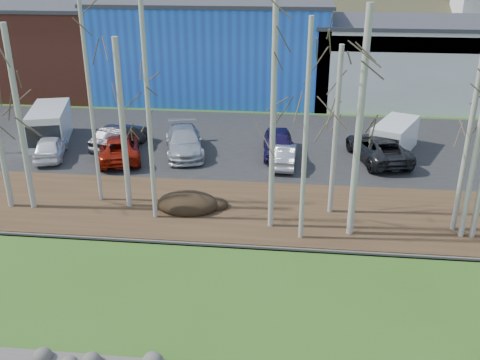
# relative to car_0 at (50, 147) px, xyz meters

# --- Properties ---
(river) EXTENTS (80.00, 8.00, 0.90)m
(river) POSITION_rel_car_0_xyz_m (13.68, -13.30, -0.85)
(river) COLOR black
(river) RESTS_ON ground
(far_bank_rocks) EXTENTS (80.00, 0.80, 0.46)m
(far_bank_rocks) POSITION_rel_car_0_xyz_m (13.68, -9.20, -0.85)
(far_bank_rocks) COLOR #47423D
(far_bank_rocks) RESTS_ON ground
(far_bank) EXTENTS (80.00, 7.00, 0.15)m
(far_bank) POSITION_rel_car_0_xyz_m (13.68, -6.00, -0.78)
(far_bank) COLOR #382616
(far_bank) RESTS_ON ground
(parking_lot) EXTENTS (80.00, 14.00, 0.14)m
(parking_lot) POSITION_rel_car_0_xyz_m (13.68, 4.50, -0.78)
(parking_lot) COLOR black
(parking_lot) RESTS_ON ground
(building_brick) EXTENTS (16.32, 12.24, 7.80)m
(building_brick) POSITION_rel_car_0_xyz_m (-10.32, 18.50, 3.05)
(building_brick) COLOR brown
(building_brick) RESTS_ON ground
(building_blue) EXTENTS (20.40, 12.24, 8.30)m
(building_blue) POSITION_rel_car_0_xyz_m (7.68, 18.50, 3.30)
(building_blue) COLOR blue
(building_blue) RESTS_ON ground
(building_white) EXTENTS (18.36, 12.24, 6.80)m
(building_white) POSITION_rel_car_0_xyz_m (25.68, 18.48, 2.56)
(building_white) COLOR silver
(building_white) RESTS_ON ground
(dirt_mound) EXTENTS (3.12, 2.20, 0.61)m
(dirt_mound) POSITION_rel_car_0_xyz_m (10.00, -6.20, -0.40)
(dirt_mound) COLOR black
(dirt_mound) RESTS_ON far_bank
(birch_0) EXTENTS (0.28, 0.28, 9.07)m
(birch_0) POSITION_rel_car_0_xyz_m (2.17, -6.90, 3.83)
(birch_0) COLOR #B2AFA1
(birch_0) RESTS_ON far_bank
(birch_1) EXTENTS (0.19, 0.19, 11.42)m
(birch_1) POSITION_rel_car_0_xyz_m (5.27, -5.65, 5.01)
(birch_1) COLOR #B2AFA1
(birch_1) RESTS_ON far_bank
(birch_2) EXTENTS (0.29, 0.29, 8.43)m
(birch_2) POSITION_rel_car_0_xyz_m (6.97, -6.22, 3.51)
(birch_2) COLOR #B2AFA1
(birch_2) RESTS_ON far_bank
(birch_3) EXTENTS (0.21, 0.21, 10.42)m
(birch_3) POSITION_rel_car_0_xyz_m (8.61, -7.30, 4.51)
(birch_3) COLOR #B2AFA1
(birch_3) RESTS_ON far_bank
(birch_4) EXTENTS (0.25, 0.25, 10.56)m
(birch_4) POSITION_rel_car_0_xyz_m (14.25, -7.61, 4.58)
(birch_4) COLOR #B2AFA1
(birch_4) RESTS_ON far_bank
(birch_5) EXTENTS (0.24, 0.24, 8.19)m
(birch_5) POSITION_rel_car_0_xyz_m (17.12, -5.78, 3.40)
(birch_5) COLOR #B2AFA1
(birch_5) RESTS_ON far_bank
(birch_6) EXTENTS (0.21, 0.21, 9.69)m
(birch_6) POSITION_rel_car_0_xyz_m (15.68, -8.59, 4.14)
(birch_6) COLOR #B2AFA1
(birch_6) RESTS_ON far_bank
(birch_7) EXTENTS (0.30, 0.30, 10.14)m
(birch_7) POSITION_rel_car_0_xyz_m (17.92, -7.95, 4.37)
(birch_7) COLOR #B2AFA1
(birch_7) RESTS_ON far_bank
(birch_8) EXTENTS (0.24, 0.24, 9.04)m
(birch_8) POSITION_rel_car_0_xyz_m (22.75, -7.04, 3.82)
(birch_8) COLOR #B2AFA1
(birch_8) RESTS_ON far_bank
(car_0) EXTENTS (2.72, 4.47, 1.42)m
(car_0) POSITION_rel_car_0_xyz_m (0.00, 0.00, 0.00)
(car_0) COLOR white
(car_0) RESTS_ON parking_lot
(car_1) EXTENTS (2.90, 5.12, 1.60)m
(car_1) POSITION_rel_car_0_xyz_m (3.88, 2.14, 0.09)
(car_1) COLOR #232225
(car_1) RESTS_ON parking_lot
(car_2) EXTENTS (4.04, 5.87, 1.49)m
(car_2) POSITION_rel_car_0_xyz_m (4.34, 0.32, 0.03)
(car_2) COLOR maroon
(car_2) RESTS_ON parking_lot
(car_3) EXTENTS (3.59, 5.94, 1.61)m
(car_3) POSITION_rel_car_0_xyz_m (8.19, 1.67, 0.09)
(car_3) COLOR #A9ADB2
(car_3) RESTS_ON parking_lot
(car_4) EXTENTS (2.17, 4.75, 1.58)m
(car_4) POSITION_rel_car_0_xyz_m (14.17, 2.08, 0.08)
(car_4) COLOR #201646
(car_4) RESTS_ON parking_lot
(car_5) EXTENTS (1.47, 3.98, 1.30)m
(car_5) POSITION_rel_car_0_xyz_m (14.61, 0.32, -0.06)
(car_5) COLOR #A9A9AB
(car_5) RESTS_ON parking_lot
(car_6) EXTENTS (4.06, 6.27, 1.61)m
(car_6) POSITION_rel_car_0_xyz_m (20.35, 1.86, 0.09)
(car_6) COLOR black
(car_6) RESTS_ON parking_lot
(van_white) EXTENTS (3.64, 4.95, 2.00)m
(van_white) POSITION_rel_car_0_xyz_m (21.50, 3.30, 0.29)
(van_white) COLOR white
(van_white) RESTS_ON parking_lot
(van_grey) EXTENTS (3.63, 5.74, 2.33)m
(van_grey) POSITION_rel_car_0_xyz_m (-1.30, 2.91, 0.46)
(van_grey) COLOR silver
(van_grey) RESTS_ON parking_lot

